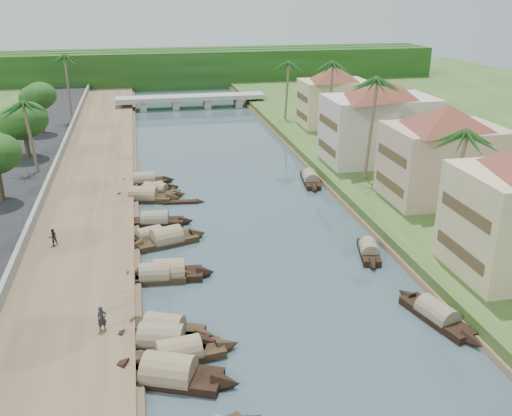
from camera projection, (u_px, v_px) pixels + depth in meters
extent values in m
plane|color=#354750|center=(284.00, 293.00, 43.06)|extent=(220.00, 220.00, 0.00)
cube|color=brown|center=(84.00, 210.00, 58.18)|extent=(10.00, 180.00, 0.80)
cube|color=#2A4C1E|center=(403.00, 185.00, 64.66)|extent=(16.00, 180.00, 1.20)
cube|color=gray|center=(40.00, 204.00, 57.05)|extent=(0.40, 180.00, 1.10)
cube|color=#16320D|center=(181.00, 71.00, 128.34)|extent=(120.00, 4.00, 8.00)
cube|color=#16320D|center=(179.00, 68.00, 132.91)|extent=(120.00, 4.00, 8.00)
cube|color=#16320D|center=(177.00, 65.00, 137.47)|extent=(120.00, 4.00, 8.00)
cube|color=gray|center=(191.00, 98.00, 108.07)|extent=(28.00, 4.00, 0.80)
cube|color=gray|center=(143.00, 105.00, 106.79)|extent=(1.20, 3.50, 1.80)
cube|color=gray|center=(175.00, 104.00, 107.91)|extent=(1.20, 3.50, 1.80)
cube|color=gray|center=(207.00, 103.00, 109.03)|extent=(1.20, 3.50, 1.80)
cube|color=gray|center=(238.00, 102.00, 110.15)|extent=(1.20, 3.50, 1.80)
cube|color=#4D3B24|center=(459.00, 252.00, 42.50)|extent=(0.10, 6.40, 0.90)
cube|color=#4D3B24|center=(465.00, 212.00, 41.34)|extent=(0.10, 6.40, 0.90)
cube|color=tan|center=(442.00, 163.00, 57.79)|extent=(11.00, 8.00, 7.50)
pyramid|color=brown|center=(448.00, 116.00, 56.03)|extent=(14.11, 14.11, 2.20)
cube|color=#4D3B24|center=(389.00, 184.00, 57.43)|extent=(0.10, 6.40, 0.90)
cube|color=#4D3B24|center=(392.00, 155.00, 56.34)|extent=(0.10, 6.40, 0.90)
cube|color=beige|center=(378.00, 129.00, 70.29)|extent=(13.00, 8.00, 8.00)
pyramid|color=brown|center=(381.00, 88.00, 68.44)|extent=(15.59, 15.59, 2.20)
cube|color=#4D3B24|center=(327.00, 148.00, 69.79)|extent=(0.10, 6.40, 0.90)
cube|color=#4D3B24|center=(328.00, 122.00, 68.63)|extent=(0.10, 6.40, 0.90)
cube|color=#CDBB89|center=(333.00, 103.00, 88.92)|extent=(10.00, 7.00, 7.00)
pyramid|color=brown|center=(335.00, 73.00, 87.25)|extent=(12.62, 12.62, 2.20)
cube|color=#4D3B24|center=(302.00, 115.00, 88.61)|extent=(0.10, 5.60, 0.90)
cube|color=#4D3B24|center=(302.00, 97.00, 87.60)|extent=(0.10, 5.60, 0.90)
cube|color=black|center=(169.00, 378.00, 33.48)|extent=(6.64, 4.43, 0.70)
cone|color=black|center=(227.00, 384.00, 32.85)|extent=(2.45, 2.55, 2.21)
cone|color=black|center=(114.00, 370.00, 34.04)|extent=(2.45, 2.55, 2.21)
cylinder|color=#897B57|center=(169.00, 372.00, 33.34)|extent=(5.30, 3.95, 2.32)
cube|color=black|center=(179.00, 357.00, 35.36)|extent=(5.90, 2.55, 0.70)
cone|color=black|center=(228.00, 346.00, 36.32)|extent=(1.84, 1.81, 1.79)
cone|color=black|center=(128.00, 366.00, 34.35)|extent=(1.84, 1.81, 1.79)
cylinder|color=#897B57|center=(179.00, 352.00, 35.22)|extent=(4.57, 2.43, 1.85)
cube|color=black|center=(162.00, 343.00, 36.73)|extent=(6.29, 3.58, 0.70)
cone|color=black|center=(213.00, 345.00, 36.41)|extent=(2.15, 2.15, 1.91)
cone|color=black|center=(111.00, 339.00, 36.99)|extent=(2.15, 2.15, 1.91)
cylinder|color=gray|center=(161.00, 338.00, 36.59)|extent=(4.96, 3.24, 1.99)
cube|color=black|center=(165.00, 332.00, 37.93)|extent=(5.55, 3.81, 0.70)
cone|color=black|center=(207.00, 336.00, 37.29)|extent=(2.06, 2.10, 1.78)
cone|color=black|center=(124.00, 325.00, 38.51)|extent=(2.06, 2.10, 1.78)
cylinder|color=#897B57|center=(164.00, 327.00, 37.79)|extent=(4.44, 3.36, 1.86)
cube|color=black|center=(170.00, 276.00, 45.26)|extent=(5.39, 2.48, 0.70)
cone|color=black|center=(206.00, 273.00, 45.53)|extent=(1.71, 1.95, 1.98)
cone|color=black|center=(132.00, 277.00, 44.93)|extent=(1.71, 1.95, 1.98)
cylinder|color=#897B57|center=(169.00, 272.00, 45.12)|extent=(4.17, 2.45, 2.10)
cube|color=black|center=(155.00, 278.00, 44.87)|extent=(5.06, 2.25, 0.70)
cone|color=black|center=(190.00, 276.00, 45.10)|extent=(1.59, 1.72, 1.74)
cone|color=black|center=(120.00, 279.00, 44.59)|extent=(1.59, 1.72, 1.74)
cylinder|color=gray|center=(155.00, 274.00, 44.74)|extent=(3.92, 2.20, 1.83)
cube|color=black|center=(150.00, 238.00, 51.99)|extent=(4.83, 3.01, 0.70)
cone|color=black|center=(175.00, 232.00, 53.25)|extent=(1.71, 1.70, 1.46)
cone|color=black|center=(123.00, 244.00, 50.68)|extent=(1.71, 1.70, 1.46)
cylinder|color=#897B57|center=(149.00, 235.00, 51.85)|extent=(3.84, 2.67, 1.51)
cube|color=black|center=(167.00, 242.00, 51.28)|extent=(5.87, 3.55, 0.70)
cone|color=black|center=(198.00, 235.00, 52.61)|extent=(2.08, 2.24, 2.02)
cone|color=black|center=(134.00, 248.00, 49.90)|extent=(2.08, 2.24, 2.02)
cylinder|color=#897B57|center=(167.00, 238.00, 51.15)|extent=(4.64, 3.26, 2.13)
cube|color=black|center=(155.00, 223.00, 55.41)|extent=(5.66, 2.37, 0.70)
cone|color=black|center=(187.00, 221.00, 55.57)|extent=(1.75, 1.67, 1.65)
cone|color=black|center=(124.00, 223.00, 55.20)|extent=(1.75, 1.67, 1.65)
cylinder|color=gray|center=(155.00, 219.00, 55.28)|extent=(4.38, 2.26, 1.70)
cube|color=black|center=(144.00, 199.00, 61.63)|extent=(6.27, 3.24, 0.70)
cone|color=black|center=(174.00, 199.00, 61.53)|extent=(2.08, 2.10, 1.96)
cone|color=black|center=(113.00, 198.00, 61.66)|extent=(2.08, 2.10, 1.96)
cylinder|color=#897B57|center=(143.00, 196.00, 61.49)|extent=(4.91, 3.00, 2.04)
cube|color=black|center=(153.00, 194.00, 63.25)|extent=(5.22, 3.84, 0.70)
cone|color=black|center=(174.00, 188.00, 64.85)|extent=(2.00, 2.04, 1.70)
cone|color=black|center=(130.00, 198.00, 61.58)|extent=(2.00, 2.04, 1.70)
cylinder|color=#897B57|center=(153.00, 190.00, 63.11)|extent=(4.21, 3.35, 1.78)
cube|color=black|center=(156.00, 192.00, 63.64)|extent=(5.41, 3.78, 0.70)
cone|color=black|center=(180.00, 194.00, 62.86)|extent=(1.95, 1.88, 1.51)
cone|color=black|center=(132.00, 189.00, 64.37)|extent=(1.95, 1.88, 1.51)
cylinder|color=gray|center=(155.00, 189.00, 63.51)|extent=(4.32, 3.25, 1.54)
cube|color=black|center=(144.00, 183.00, 66.82)|extent=(5.30, 1.84, 0.70)
cone|color=black|center=(169.00, 180.00, 67.40)|extent=(1.55, 1.58, 1.71)
cone|color=black|center=(119.00, 184.00, 66.18)|extent=(1.55, 1.58, 1.71)
cylinder|color=#897B57|center=(144.00, 179.00, 66.68)|extent=(4.06, 1.88, 1.78)
cube|color=black|center=(437.00, 318.00, 39.51)|extent=(3.16, 6.22, 0.70)
cone|color=black|center=(405.00, 295.00, 42.26)|extent=(1.91, 2.03, 1.72)
cone|color=black|center=(473.00, 342.00, 36.70)|extent=(1.91, 2.03, 1.72)
cylinder|color=gray|center=(437.00, 313.00, 39.37)|extent=(2.87, 4.87, 1.77)
cube|color=black|center=(369.00, 253.00, 49.14)|extent=(2.62, 4.98, 0.70)
cone|color=black|center=(365.00, 240.00, 51.57)|extent=(1.65, 1.66, 1.51)
cone|color=black|center=(373.00, 266.00, 46.65)|extent=(1.65, 1.66, 1.51)
cylinder|color=gray|center=(369.00, 249.00, 49.00)|extent=(2.41, 3.91, 1.57)
cube|color=black|center=(310.00, 181.00, 67.31)|extent=(2.48, 6.03, 0.70)
cone|color=black|center=(306.00, 172.00, 70.31)|extent=(1.73, 1.85, 1.70)
cone|color=black|center=(315.00, 190.00, 64.26)|extent=(1.73, 1.85, 1.70)
cylinder|color=gray|center=(310.00, 178.00, 67.18)|extent=(2.35, 4.67, 1.74)
cube|color=black|center=(148.00, 327.00, 38.60)|extent=(3.14, 0.92, 0.35)
cone|color=black|center=(174.00, 323.00, 39.05)|extent=(0.82, 0.75, 0.69)
cone|color=black|center=(122.00, 331.00, 38.16)|extent=(0.82, 0.75, 0.69)
cube|color=black|center=(181.00, 202.00, 60.97)|extent=(3.80, 1.12, 0.35)
cone|color=black|center=(201.00, 202.00, 61.17)|extent=(1.01, 0.84, 0.75)
cone|color=black|center=(161.00, 203.00, 60.78)|extent=(1.01, 0.84, 0.75)
cylinder|color=brown|center=(451.00, 184.00, 48.78)|extent=(1.62, 0.36, 9.29)
sphere|color=#1A4B19|center=(458.00, 133.00, 47.16)|extent=(3.20, 3.20, 3.20)
cylinder|color=brown|center=(369.00, 130.00, 62.85)|extent=(1.05, 0.36, 11.44)
sphere|color=#1A4B19|center=(373.00, 79.00, 60.86)|extent=(3.20, 3.20, 3.20)
cylinder|color=brown|center=(329.00, 103.00, 78.49)|extent=(0.71, 0.36, 11.09)
sphere|color=#1A4B19|center=(331.00, 63.00, 76.56)|extent=(3.20, 3.20, 3.20)
cylinder|color=brown|center=(32.00, 137.00, 65.32)|extent=(0.97, 0.36, 8.24)
sphere|color=#1A4B19|center=(27.00, 103.00, 63.88)|extent=(3.20, 3.20, 3.20)
cylinder|color=brown|center=(286.00, 91.00, 93.06)|extent=(0.83, 0.36, 9.20)
sphere|color=#1A4B19|center=(287.00, 63.00, 91.45)|extent=(3.20, 3.20, 3.20)
cylinder|color=brown|center=(68.00, 89.00, 89.97)|extent=(0.37, 0.36, 10.41)
sphere|color=#1A4B19|center=(65.00, 56.00, 88.16)|extent=(3.20, 3.20, 3.20)
cylinder|color=#4B3F2B|center=(0.00, 185.00, 57.23)|extent=(0.60, 0.60, 3.30)
cylinder|color=#4B3F2B|center=(27.00, 145.00, 72.07)|extent=(0.60, 0.60, 3.21)
ellipsoid|color=#16320D|center=(23.00, 121.00, 70.96)|extent=(5.38, 5.38, 4.42)
cylinder|color=#4B3F2B|center=(41.00, 121.00, 83.84)|extent=(0.60, 0.60, 3.68)
ellipsoid|color=#16320D|center=(38.00, 97.00, 82.56)|extent=(4.62, 4.62, 3.80)
cylinder|color=#4B3F2B|center=(411.00, 144.00, 72.68)|extent=(0.60, 0.60, 3.54)
ellipsoid|color=#16320D|center=(414.00, 118.00, 71.45)|extent=(4.18, 4.18, 3.44)
imported|color=#23232A|center=(102.00, 319.00, 36.73)|extent=(0.75, 0.64, 1.73)
imported|color=#302721|center=(53.00, 237.00, 48.95)|extent=(0.93, 0.88, 1.53)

